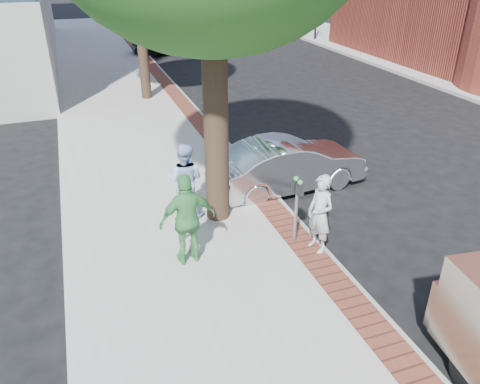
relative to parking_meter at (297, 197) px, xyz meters
name	(u,v)px	position (x,y,z in m)	size (l,w,h in m)	color
ground	(275,262)	(-0.58, -0.34, -1.21)	(120.00, 120.00, 0.00)	black
sidewalk	(138,135)	(-2.08, 7.66, -1.13)	(5.00, 60.00, 0.15)	#9E9991
brick_strip	(201,125)	(0.12, 7.66, -1.05)	(0.60, 60.00, 0.01)	brown
curb	(211,126)	(0.47, 7.66, -1.13)	(0.10, 60.00, 0.15)	gray
signal_near	(138,13)	(0.32, 21.66, 1.05)	(0.70, 0.15, 3.80)	black
signal_far	(317,6)	(11.92, 21.66, 1.05)	(0.70, 0.15, 3.80)	black
parking_meter	(297,197)	(0.00, 0.00, 0.00)	(0.12, 0.32, 1.47)	gray
person_gray	(320,214)	(0.32, -0.40, -0.23)	(0.60, 0.39, 1.64)	#B4B3B9
person_officer	(185,180)	(-1.83, 1.88, -0.19)	(0.84, 0.65, 1.73)	#9CBEF1
person_green	(188,220)	(-2.22, 0.09, -0.12)	(1.09, 0.45, 1.86)	#479C51
sedan_silver	(288,165)	(1.02, 2.55, -0.54)	(1.42, 4.07, 1.34)	#B4B7BB
bg_car	(170,41)	(1.89, 20.88, -0.46)	(1.76, 4.37, 1.49)	black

